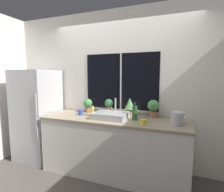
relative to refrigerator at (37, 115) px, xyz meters
name	(u,v)px	position (x,y,z in m)	size (l,w,h in m)	color
ground_plane	(105,185)	(1.54, -0.35, -0.84)	(14.00, 14.00, 0.00)	#4C4742
wall_back	(121,89)	(1.54, 0.40, 0.51)	(8.00, 0.09, 2.70)	silver
wall_left	(51,85)	(-0.63, 1.15, 0.51)	(0.06, 7.00, 2.70)	silver
counter	(113,146)	(1.54, -0.01, -0.38)	(2.28, 0.70, 0.91)	white
refrigerator	(37,115)	(0.00, 0.00, 0.00)	(0.70, 0.68, 1.68)	#B7B7BC
sink	(110,115)	(1.49, -0.02, 0.12)	(0.52, 0.46, 0.29)	#ADADB2
potted_plant_far_left	(88,105)	(0.94, 0.26, 0.21)	(0.16, 0.16, 0.25)	#9E6B4C
potted_plant_center_left	(109,106)	(1.35, 0.26, 0.21)	(0.14, 0.14, 0.26)	#9E6B4C
potted_plant_center_right	(130,105)	(1.73, 0.26, 0.25)	(0.17, 0.17, 0.30)	#9E6B4C
potted_plant_far_right	(153,107)	(2.11, 0.26, 0.24)	(0.18, 0.18, 0.28)	#9E6B4C
soap_bottle	(92,111)	(1.16, 0.01, 0.16)	(0.05, 0.05, 0.21)	#DBD14C
bottle_tall	(135,112)	(1.87, 0.01, 0.19)	(0.08, 0.08, 0.27)	#235128
mug_blue	(81,112)	(0.94, 0.01, 0.12)	(0.09, 0.09, 0.09)	#3351AD
mug_white	(183,120)	(2.55, 0.06, 0.12)	(0.07, 0.07, 0.08)	white
mug_yellow	(143,122)	(2.05, -0.22, 0.11)	(0.09, 0.09, 0.08)	gold
kettle	(177,118)	(2.47, -0.07, 0.17)	(0.17, 0.17, 0.20)	#B2B2B7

